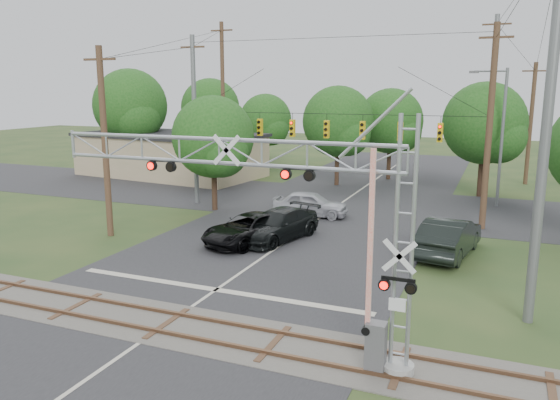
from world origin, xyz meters
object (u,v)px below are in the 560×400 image
at_px(pickup_black, 249,229).
at_px(streetlight, 500,130).
at_px(commercial_building, 171,154).
at_px(car_dark, 278,225).
at_px(crossing_gantry, 286,207).
at_px(sedan_silver, 310,204).
at_px(traffic_signal_span, 340,126).

height_order(pickup_black, streetlight, streetlight).
bearing_deg(commercial_building, car_dark, -36.57).
relative_size(crossing_gantry, pickup_black, 2.15).
xyz_separation_m(car_dark, streetlight, (10.56, 13.48, 4.39)).
bearing_deg(sedan_silver, traffic_signal_span, -70.97).
bearing_deg(crossing_gantry, commercial_building, 128.80).
distance_m(pickup_black, commercial_building, 24.23).
distance_m(crossing_gantry, streetlight, 25.79).
relative_size(pickup_black, car_dark, 0.98).
bearing_deg(pickup_black, streetlight, 70.55).
relative_size(crossing_gantry, commercial_building, 0.67).
distance_m(traffic_signal_span, pickup_black, 9.56).
height_order(crossing_gantry, commercial_building, crossing_gantry).
xyz_separation_m(traffic_signal_span, car_dark, (-1.45, -6.64, -4.88)).
bearing_deg(commercial_building, traffic_signal_span, -20.86).
xyz_separation_m(traffic_signal_span, commercial_building, (-19.09, 9.95, -3.73)).
xyz_separation_m(traffic_signal_span, sedan_silver, (-1.63, -0.81, -4.89)).
bearing_deg(car_dark, traffic_signal_span, 92.27).
xyz_separation_m(sedan_silver, streetlight, (10.74, 7.65, 4.40)).
height_order(pickup_black, car_dark, car_dark).
bearing_deg(car_dark, commercial_building, 151.34).
height_order(traffic_signal_span, streetlight, traffic_signal_span).
bearing_deg(streetlight, sedan_silver, -144.54).
bearing_deg(crossing_gantry, sedan_silver, 106.80).
relative_size(car_dark, sedan_silver, 1.19).
distance_m(pickup_black, car_dark, 1.61).
distance_m(traffic_signal_span, car_dark, 8.37).
relative_size(traffic_signal_span, sedan_silver, 4.08).
bearing_deg(crossing_gantry, car_dark, 113.59).
distance_m(car_dark, sedan_silver, 5.83).
distance_m(traffic_signal_span, commercial_building, 21.85).
bearing_deg(commercial_building, streetlight, 0.38).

